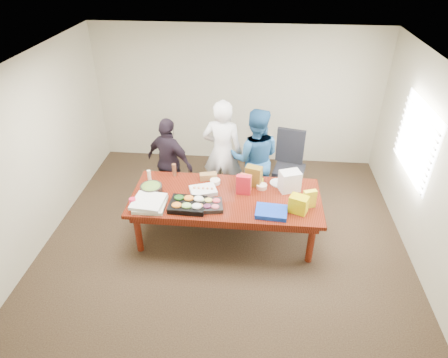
# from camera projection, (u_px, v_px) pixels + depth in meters

# --- Properties ---
(floor) EXTENTS (5.50, 5.00, 0.02)m
(floor) POSITION_uv_depth(u_px,v_px,m) (226.00, 235.00, 6.16)
(floor) COLOR #47301E
(floor) RESTS_ON ground
(ceiling) EXTENTS (5.50, 5.00, 0.02)m
(ceiling) POSITION_uv_depth(u_px,v_px,m) (226.00, 64.00, 4.68)
(ceiling) COLOR white
(ceiling) RESTS_ON wall_back
(wall_back) EXTENTS (5.50, 0.04, 2.70)m
(wall_back) POSITION_uv_depth(u_px,v_px,m) (237.00, 97.00, 7.51)
(wall_back) COLOR beige
(wall_back) RESTS_ON floor
(wall_front) EXTENTS (5.50, 0.04, 2.70)m
(wall_front) POSITION_uv_depth(u_px,v_px,m) (201.00, 307.00, 3.33)
(wall_front) COLOR beige
(wall_front) RESTS_ON floor
(wall_left) EXTENTS (0.04, 5.00, 2.70)m
(wall_left) POSITION_uv_depth(u_px,v_px,m) (37.00, 153.00, 5.63)
(wall_left) COLOR beige
(wall_left) RESTS_ON floor
(wall_right) EXTENTS (0.04, 5.00, 2.70)m
(wall_right) POSITION_uv_depth(u_px,v_px,m) (430.00, 171.00, 5.21)
(wall_right) COLOR beige
(wall_right) RESTS_ON floor
(window_panel) EXTENTS (0.03, 1.40, 1.10)m
(window_panel) POSITION_uv_depth(u_px,v_px,m) (416.00, 140.00, 5.63)
(window_panel) COLOR white
(window_panel) RESTS_ON wall_right
(window_blinds) EXTENTS (0.04, 1.36, 1.00)m
(window_blinds) POSITION_uv_depth(u_px,v_px,m) (413.00, 140.00, 5.63)
(window_blinds) COLOR beige
(window_blinds) RESTS_ON wall_right
(conference_table) EXTENTS (2.80, 1.20, 0.75)m
(conference_table) POSITION_uv_depth(u_px,v_px,m) (226.00, 216.00, 5.95)
(conference_table) COLOR #4C1C0F
(conference_table) RESTS_ON floor
(office_chair) EXTENTS (0.71, 0.71, 1.16)m
(office_chair) POSITION_uv_depth(u_px,v_px,m) (289.00, 168.00, 6.75)
(office_chair) COLOR black
(office_chair) RESTS_ON floor
(person_center) EXTENTS (0.73, 0.53, 1.86)m
(person_center) POSITION_uv_depth(u_px,v_px,m) (223.00, 152.00, 6.50)
(person_center) COLOR white
(person_center) RESTS_ON floor
(person_right) EXTENTS (0.86, 0.68, 1.75)m
(person_right) POSITION_uv_depth(u_px,v_px,m) (255.00, 158.00, 6.45)
(person_right) COLOR navy
(person_right) RESTS_ON floor
(person_left) EXTENTS (0.99, 0.76, 1.57)m
(person_left) POSITION_uv_depth(u_px,v_px,m) (170.00, 162.00, 6.52)
(person_left) COLOR black
(person_left) RESTS_ON floor
(veggie_tray) EXTENTS (0.53, 0.42, 0.08)m
(veggie_tray) POSITION_uv_depth(u_px,v_px,m) (188.00, 205.00, 5.50)
(veggie_tray) COLOR black
(veggie_tray) RESTS_ON conference_table
(fruit_tray) EXTENTS (0.46, 0.38, 0.06)m
(fruit_tray) POSITION_uv_depth(u_px,v_px,m) (208.00, 206.00, 5.50)
(fruit_tray) COLOR black
(fruit_tray) RESTS_ON conference_table
(sheet_cake) EXTENTS (0.46, 0.40, 0.07)m
(sheet_cake) POSITION_uv_depth(u_px,v_px,m) (203.00, 191.00, 5.81)
(sheet_cake) COLOR white
(sheet_cake) RESTS_ON conference_table
(salad_bowl) EXTENTS (0.38, 0.38, 0.11)m
(salad_bowl) POSITION_uv_depth(u_px,v_px,m) (151.00, 189.00, 5.81)
(salad_bowl) COLOR #282420
(salad_bowl) RESTS_ON conference_table
(chip_bag_blue) EXTENTS (0.46, 0.36, 0.06)m
(chip_bag_blue) POSITION_uv_depth(u_px,v_px,m) (271.00, 212.00, 5.37)
(chip_bag_blue) COLOR #0F35B2
(chip_bag_blue) RESTS_ON conference_table
(chip_bag_red) EXTENTS (0.22, 0.10, 0.31)m
(chip_bag_red) POSITION_uv_depth(u_px,v_px,m) (243.00, 185.00, 5.72)
(chip_bag_red) COLOR red
(chip_bag_red) RESTS_ON conference_table
(chip_bag_yellow) EXTENTS (0.20, 0.13, 0.27)m
(chip_bag_yellow) POSITION_uv_depth(u_px,v_px,m) (309.00, 199.00, 5.45)
(chip_bag_yellow) COLOR yellow
(chip_bag_yellow) RESTS_ON conference_table
(chip_bag_orange) EXTENTS (0.19, 0.13, 0.27)m
(chip_bag_orange) POSITION_uv_depth(u_px,v_px,m) (246.00, 182.00, 5.81)
(chip_bag_orange) COLOR #C85232
(chip_bag_orange) RESTS_ON conference_table
(mayo_jar) EXTENTS (0.11, 0.11, 0.15)m
(mayo_jar) POSITION_uv_depth(u_px,v_px,m) (241.00, 182.00, 5.92)
(mayo_jar) COLOR silver
(mayo_jar) RESTS_ON conference_table
(mustard_bottle) EXTENTS (0.07, 0.07, 0.15)m
(mustard_bottle) POSITION_uv_depth(u_px,v_px,m) (246.00, 179.00, 6.01)
(mustard_bottle) COLOR #E4C703
(mustard_bottle) RESTS_ON conference_table
(dressing_bottle) EXTENTS (0.08, 0.08, 0.21)m
(dressing_bottle) POSITION_uv_depth(u_px,v_px,m) (174.00, 170.00, 6.18)
(dressing_bottle) COLOR brown
(dressing_bottle) RESTS_ON conference_table
(ranch_bottle) EXTENTS (0.06, 0.06, 0.17)m
(ranch_bottle) POSITION_uv_depth(u_px,v_px,m) (149.00, 175.00, 6.08)
(ranch_bottle) COLOR #F2E4C0
(ranch_bottle) RESTS_ON conference_table
(banana_bunch) EXTENTS (0.24, 0.20, 0.07)m
(banana_bunch) POSITION_uv_depth(u_px,v_px,m) (256.00, 180.00, 6.05)
(banana_bunch) COLOR #EBFA0F
(banana_bunch) RESTS_ON conference_table
(bread_loaf) EXTENTS (0.28, 0.17, 0.11)m
(bread_loaf) POSITION_uv_depth(u_px,v_px,m) (208.00, 176.00, 6.11)
(bread_loaf) COLOR olive
(bread_loaf) RESTS_ON conference_table
(kraft_bag) EXTENTS (0.27, 0.21, 0.32)m
(kraft_bag) POSITION_uv_depth(u_px,v_px,m) (254.00, 176.00, 5.92)
(kraft_bag) COLOR brown
(kraft_bag) RESTS_ON conference_table
(red_cup) EXTENTS (0.12, 0.12, 0.12)m
(red_cup) POSITION_uv_depth(u_px,v_px,m) (133.00, 202.00, 5.51)
(red_cup) COLOR red
(red_cup) RESTS_ON conference_table
(clear_cup_a) EXTENTS (0.08, 0.08, 0.11)m
(clear_cup_a) POSITION_uv_depth(u_px,v_px,m) (149.00, 192.00, 5.74)
(clear_cup_a) COLOR silver
(clear_cup_a) RESTS_ON conference_table
(clear_cup_b) EXTENTS (0.08, 0.08, 0.11)m
(clear_cup_b) POSITION_uv_depth(u_px,v_px,m) (146.00, 192.00, 5.75)
(clear_cup_b) COLOR silver
(clear_cup_b) RESTS_ON conference_table
(pizza_box_lower) EXTENTS (0.44, 0.44, 0.05)m
(pizza_box_lower) POSITION_uv_depth(u_px,v_px,m) (150.00, 205.00, 5.53)
(pizza_box_lower) COLOR beige
(pizza_box_lower) RESTS_ON conference_table
(pizza_box_upper) EXTENTS (0.47, 0.47, 0.05)m
(pizza_box_upper) POSITION_uv_depth(u_px,v_px,m) (148.00, 202.00, 5.50)
(pizza_box_upper) COLOR white
(pizza_box_upper) RESTS_ON pizza_box_lower
(plate_a) EXTENTS (0.28, 0.28, 0.01)m
(plate_a) POSITION_uv_depth(u_px,v_px,m) (285.00, 184.00, 6.02)
(plate_a) COLOR white
(plate_a) RESTS_ON conference_table
(plate_b) EXTENTS (0.27, 0.27, 0.02)m
(plate_b) POSITION_uv_depth(u_px,v_px,m) (278.00, 183.00, 6.03)
(plate_b) COLOR silver
(plate_b) RESTS_ON conference_table
(dip_bowl_a) EXTENTS (0.21, 0.21, 0.06)m
(dip_bowl_a) POSITION_uv_depth(u_px,v_px,m) (262.00, 186.00, 5.91)
(dip_bowl_a) COLOR beige
(dip_bowl_a) RESTS_ON conference_table
(dip_bowl_b) EXTENTS (0.18, 0.18, 0.06)m
(dip_bowl_b) POSITION_uv_depth(u_px,v_px,m) (215.00, 182.00, 6.02)
(dip_bowl_b) COLOR white
(dip_bowl_b) RESTS_ON conference_table
(grocery_bag_white) EXTENTS (0.35, 0.30, 0.32)m
(grocery_bag_white) POSITION_uv_depth(u_px,v_px,m) (290.00, 181.00, 5.80)
(grocery_bag_white) COLOR silver
(grocery_bag_white) RESTS_ON conference_table
(grocery_bag_yellow) EXTENTS (0.30, 0.26, 0.25)m
(grocery_bag_yellow) POSITION_uv_depth(u_px,v_px,m) (299.00, 204.00, 5.37)
(grocery_bag_yellow) COLOR #D2BE05
(grocery_bag_yellow) RESTS_ON conference_table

